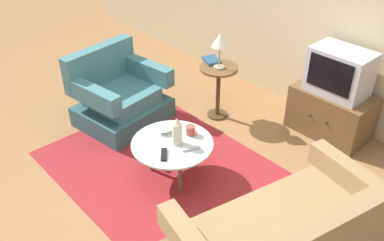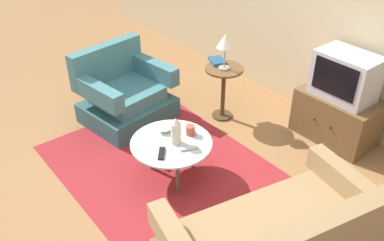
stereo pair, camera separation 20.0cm
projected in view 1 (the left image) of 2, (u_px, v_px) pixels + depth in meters
ground_plane at (168, 182)px, 4.02m from camera, size 16.00×16.00×0.00m
area_rug at (173, 176)px, 4.10m from camera, size 2.66×1.81×0.00m
armchair at (119, 97)px, 4.81m from camera, size 0.93×1.05×0.86m
coffee_table at (173, 146)px, 3.90m from camera, size 0.78×0.78×0.41m
side_table at (219, 82)px, 4.80m from camera, size 0.44×0.44×0.65m
tv_stand at (331, 113)px, 4.60m from camera, size 0.85×0.52×0.52m
television at (340, 72)px, 4.33m from camera, size 0.61×0.41×0.49m
table_lamp at (220, 42)px, 4.50m from camera, size 0.19×0.19×0.41m
vase at (177, 132)px, 3.80m from camera, size 0.09×0.09×0.28m
mug at (191, 130)px, 3.97m from camera, size 0.14×0.09×0.09m
bowl at (164, 130)px, 4.01m from camera, size 0.15×0.15×0.05m
tv_remote_dark at (164, 154)px, 3.71m from camera, size 0.17×0.15×0.02m
tv_remote_silver at (191, 149)px, 3.78m from camera, size 0.11×0.17×0.02m
book at (211, 60)px, 4.80m from camera, size 0.27×0.23×0.04m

